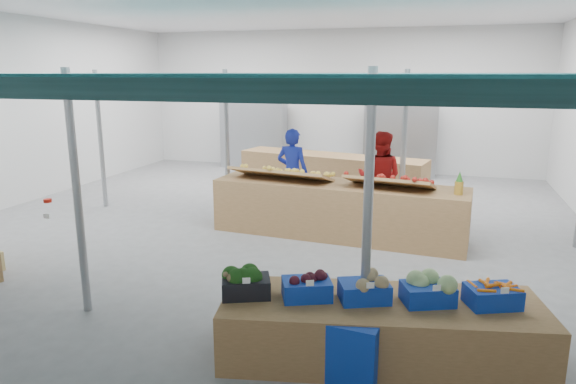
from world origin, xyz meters
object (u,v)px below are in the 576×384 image
object	(u,v)px
veg_counter	(380,329)
fruit_counter	(338,210)
vendor_right	(379,177)
crate_stack	(353,351)
vendor_left	(292,172)

from	to	relation	value
veg_counter	fruit_counter	world-z (taller)	fruit_counter
vendor_right	crate_stack	bearing A→B (deg)	98.91
vendor_left	vendor_right	xyz separation A→B (m)	(1.80, 0.00, 0.00)
vendor_left	vendor_right	bearing A→B (deg)	-175.71
veg_counter	vendor_left	distance (m)	5.66
fruit_counter	vendor_left	distance (m)	1.68
fruit_counter	vendor_right	distance (m)	1.32
fruit_counter	vendor_right	world-z (taller)	vendor_right
veg_counter	vendor_right	size ratio (longest dim) A/B	1.80
vendor_left	vendor_right	world-z (taller)	same
fruit_counter	crate_stack	xyz separation A→B (m)	(1.05, -4.46, -0.18)
fruit_counter	veg_counter	bearing A→B (deg)	-68.13
veg_counter	crate_stack	xyz separation A→B (m)	(-0.21, -0.49, -0.01)
fruit_counter	vendor_left	size ratio (longest dim) A/B	2.50
veg_counter	fruit_counter	bearing A→B (deg)	96.14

